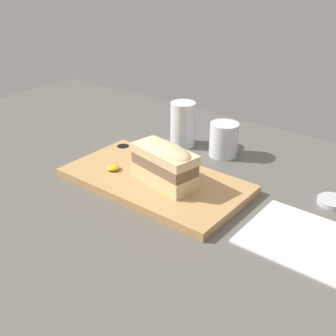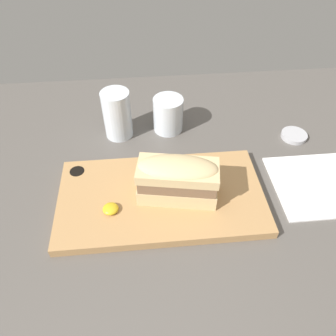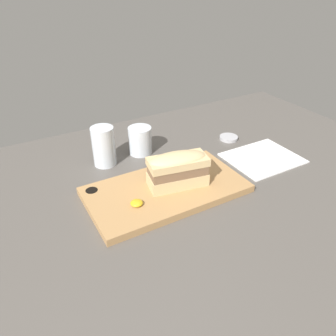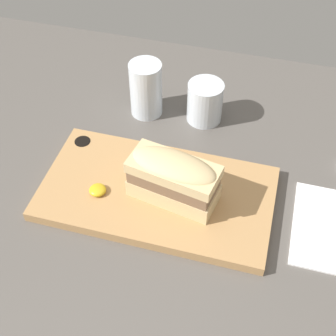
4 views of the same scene
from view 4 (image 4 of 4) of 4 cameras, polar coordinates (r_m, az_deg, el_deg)
The scene contains 6 objects.
dining_table at distance 83.16cm, azimuth -3.09°, elevation -3.86°, with size 160.53×96.01×2.00cm.
serving_board at distance 81.47cm, azimuth -1.41°, elevation -3.07°, with size 39.94×21.56×1.94cm.
sandwich at distance 76.28cm, azimuth 0.72°, elevation -1.01°, with size 15.71×9.15×8.99cm.
mustard_dollop at distance 80.80cm, azimuth -8.58°, elevation -2.66°, with size 2.93×2.93×1.17cm.
water_glass at distance 95.05cm, azimuth -2.69°, elevation 9.22°, with size 6.52×6.52×11.56cm.
wine_glass at distance 94.21cm, azimuth 4.51°, elevation 7.90°, with size 7.11×7.11×8.44cm.
Camera 4 is at (17.90, -48.72, 65.97)cm, focal length 50.00 mm.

